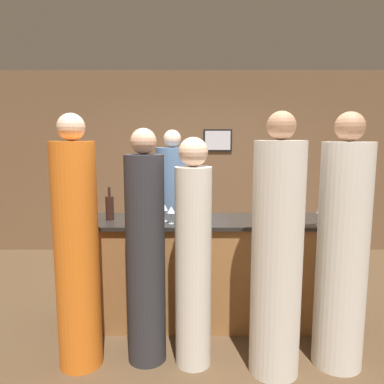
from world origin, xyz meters
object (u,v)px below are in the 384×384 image
(guest_2, at_px, (194,260))
(wine_bottle_0, at_px, (111,207))
(guest_4, at_px, (344,252))
(bartender, at_px, (174,216))
(ice_bucket, at_px, (142,205))
(guest_1, at_px, (278,256))
(guest_3, at_px, (147,255))
(guest_0, at_px, (78,252))

(guest_2, relative_size, wine_bottle_0, 5.77)
(guest_2, relative_size, guest_4, 0.91)
(bartender, xyz_separation_m, ice_bucket, (-0.29, -0.66, 0.26))
(guest_1, distance_m, guest_4, 0.54)
(guest_3, height_order, ice_bucket, guest_3)
(guest_2, distance_m, guest_4, 1.15)
(guest_2, bearing_deg, guest_4, -0.16)
(bartender, relative_size, ice_bucket, 9.05)
(guest_3, xyz_separation_m, wine_bottle_0, (-0.41, 0.63, 0.26))
(bartender, distance_m, guest_0, 1.72)
(bartender, distance_m, guest_4, 2.10)
(guest_1, relative_size, wine_bottle_0, 6.35)
(guest_0, bearing_deg, guest_1, -3.39)
(guest_0, distance_m, guest_2, 0.90)
(guest_4, height_order, ice_bucket, guest_4)
(guest_3, distance_m, ice_bucket, 0.91)
(guest_2, bearing_deg, guest_0, -179.37)
(guest_2, relative_size, guest_3, 0.96)
(guest_1, relative_size, guest_3, 1.06)
(guest_0, distance_m, ice_bucket, 1.02)
(guest_3, bearing_deg, bartender, 84.81)
(wine_bottle_0, bearing_deg, ice_bucket, 41.52)
(guest_0, bearing_deg, wine_bottle_0, 81.10)
(guest_0, xyz_separation_m, guest_4, (2.05, 0.01, -0.00))
(bartender, xyz_separation_m, wine_bottle_0, (-0.55, -0.89, 0.27))
(bartender, bearing_deg, ice_bucket, 66.31)
(guest_0, height_order, guest_4, guest_4)
(guest_1, xyz_separation_m, guest_4, (0.53, 0.10, 0.00))
(guest_0, distance_m, guest_4, 2.05)
(guest_0, xyz_separation_m, guest_2, (0.90, 0.01, -0.06))
(guest_2, bearing_deg, ice_bucket, 119.94)
(guest_2, height_order, wine_bottle_0, guest_2)
(bartender, xyz_separation_m, guest_0, (-0.66, -1.58, 0.06))
(bartender, height_order, ice_bucket, bartender)
(guest_2, bearing_deg, bartender, 98.60)
(guest_0, bearing_deg, guest_4, 0.18)
(guest_1, height_order, ice_bucket, guest_1)
(guest_2, bearing_deg, wine_bottle_0, 139.00)
(wine_bottle_0, distance_m, ice_bucket, 0.35)
(guest_2, xyz_separation_m, guest_4, (1.15, -0.00, 0.06))
(guest_1, height_order, guest_4, guest_4)
(bartender, height_order, guest_4, guest_4)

